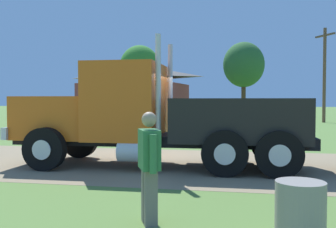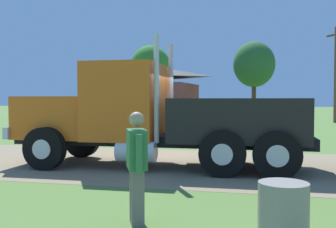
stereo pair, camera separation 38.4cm
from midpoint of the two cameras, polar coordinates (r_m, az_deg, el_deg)
The scene contains 10 objects.
ground_plane at distance 11.33m, azimuth -2.86°, elevation -7.23°, with size 200.00×200.00×0.00m, color #587B37.
dirt_track at distance 11.33m, azimuth -2.86°, elevation -7.21°, with size 120.00×6.21×0.01m, color #8A785A.
truck_foreground_white at distance 10.63m, azimuth -0.76°, elevation -0.59°, with size 8.17×2.79×3.48m.
visitor_walking_mid at distance 5.74m, azimuth -2.72°, elevation -7.16°, with size 0.44×0.64×1.66m.
visitor_far_side at distance 18.99m, azimuth -16.28°, elevation -0.69°, with size 0.28×0.69×1.72m.
steel_barrel at distance 5.06m, azimuth 18.80°, elevation -14.20°, with size 0.60×0.60×0.84m, color gray.
shed_building at distance 36.98m, azimuth -3.17°, elevation 3.11°, with size 10.05×7.95×5.20m.
utility_pole_near at distance 34.07m, azimuth 23.80°, elevation 5.70°, with size 1.19×1.99×7.70m.
tree_left at distance 50.33m, azimuth -2.38°, elevation 6.82°, with size 5.23×5.23×8.90m.
tree_mid at distance 39.50m, azimuth 12.86°, elevation 7.10°, with size 4.09×4.09×7.62m.
Camera 2 is at (3.21, -10.72, 1.83)m, focal length 41.32 mm.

